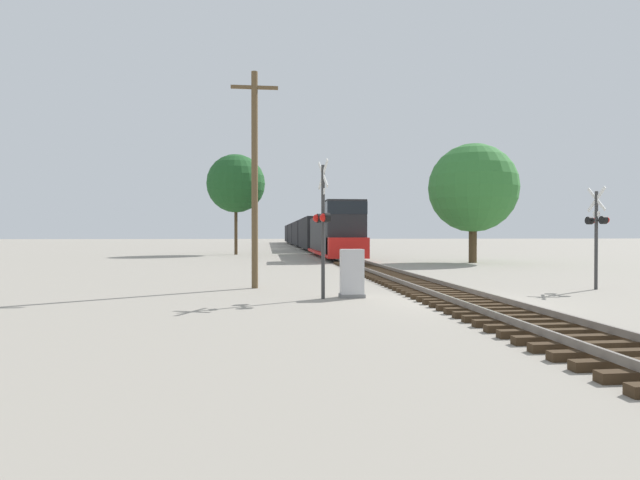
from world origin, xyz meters
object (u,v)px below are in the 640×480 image
object	(u,v)px
utility_pole	(255,176)
tree_mid_background	(236,184)
crossing_signal_far	(597,227)
crossing_signal_near	(322,221)
freight_train	(304,234)
tree_far_right	(473,188)
relay_cabinet	(352,274)

from	to	relation	value
utility_pole	tree_mid_background	world-z (taller)	tree_mid_background
utility_pole	crossing_signal_far	bearing A→B (deg)	-8.12
crossing_signal_near	utility_pole	bearing A→B (deg)	-159.28
freight_train	crossing_signal_near	xyz separation A→B (m)	(-4.12, -63.78, 0.37)
crossing_signal_far	crossing_signal_near	bearing A→B (deg)	93.03
freight_train	crossing_signal_near	size ratio (longest dim) A/B	20.04
freight_train	tree_far_right	bearing A→B (deg)	-78.69
crossing_signal_near	tree_far_right	xyz separation A→B (m)	(13.10, 18.86, 2.92)
utility_pole	crossing_signal_near	bearing A→B (deg)	-56.85
tree_far_right	relay_cabinet	bearing A→B (deg)	-123.01
tree_mid_background	utility_pole	bearing A→B (deg)	-85.25
tree_far_right	freight_train	bearing A→B (deg)	101.31
tree_mid_background	crossing_signal_far	bearing A→B (deg)	-65.28
relay_cabinet	utility_pole	xyz separation A→B (m)	(-3.24, 3.18, 3.55)
crossing_signal_far	tree_far_right	bearing A→B (deg)	-13.96
relay_cabinet	tree_far_right	distance (m)	22.69
freight_train	crossing_signal_near	world-z (taller)	freight_train
utility_pole	tree_mid_background	distance (m)	31.91
crossing_signal_far	relay_cabinet	size ratio (longest dim) A/B	2.43
utility_pole	freight_train	bearing A→B (deg)	83.99
crossing_signal_near	tree_mid_background	world-z (taller)	tree_mid_background
crossing_signal_near	relay_cabinet	xyz separation A→B (m)	(1.00, 0.24, -1.71)
crossing_signal_near	tree_far_right	size ratio (longest dim) A/B	0.52
crossing_signal_far	tree_mid_background	bearing A→B (deg)	19.15
tree_far_right	tree_mid_background	size ratio (longest dim) A/B	0.85
freight_train	crossing_signal_far	bearing A→B (deg)	-84.09
crossing_signal_far	tree_mid_background	distance (m)	37.19
crossing_signal_far	relay_cabinet	distance (m)	9.78
relay_cabinet	tree_mid_background	bearing A→B (deg)	99.56
freight_train	tree_far_right	xyz separation A→B (m)	(8.98, -44.92, 3.29)
freight_train	utility_pole	size ratio (longest dim) A/B	10.76
crossing_signal_near	utility_pole	distance (m)	4.48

